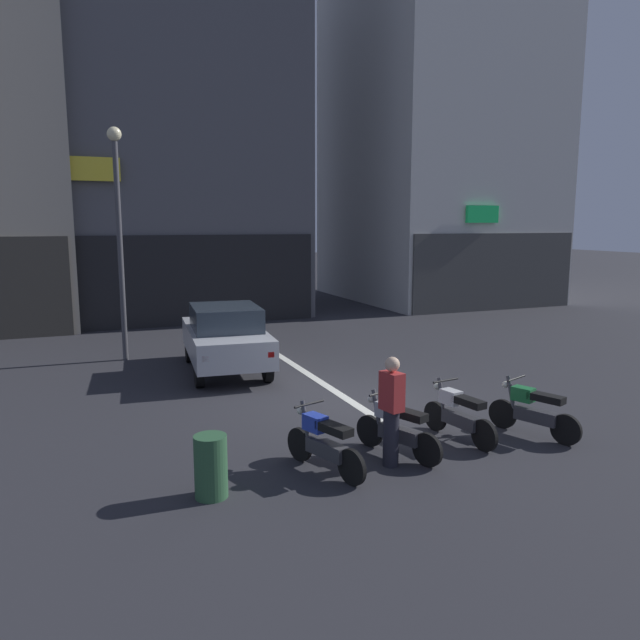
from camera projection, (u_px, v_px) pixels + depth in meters
ground_plane at (353, 403)px, 12.21m from camera, size 120.00×120.00×0.00m
lane_centre_line at (266, 347)px, 17.70m from camera, size 0.20×18.00×0.01m
building_mid_block at (152, 116)px, 23.67m from camera, size 10.69×8.04×15.57m
building_far_right at (437, 85)px, 28.14m from camera, size 8.21×9.90×20.04m
car_silver_crossing_near at (225, 336)px, 14.65m from camera, size 2.13×4.24×1.64m
street_lamp at (119, 219)px, 15.47m from camera, size 0.36×0.36×6.00m
motorcycle_blue_row_leftmost at (324, 442)px, 8.75m from camera, size 0.68×1.60×0.98m
motorcycle_silver_row_left_mid at (397, 428)px, 9.36m from camera, size 0.73×1.58×0.98m
motorcycle_white_row_centre at (458, 414)px, 10.05m from camera, size 0.55×1.66×0.98m
motorcycle_green_row_right_mid at (533, 410)px, 10.24m from camera, size 0.72×1.58×0.98m
person_by_motorcycles at (391, 411)px, 8.92m from camera, size 0.28×0.39×1.67m
trash_bin at (211, 466)px, 7.95m from camera, size 0.44×0.44×0.85m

